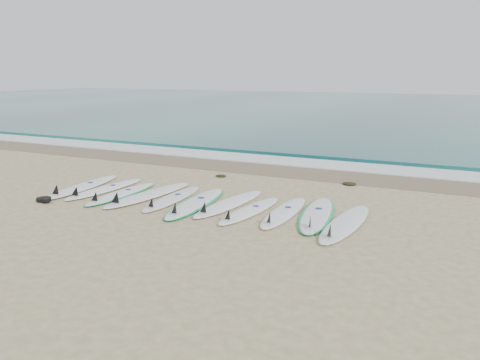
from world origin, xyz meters
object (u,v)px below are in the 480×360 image
at_px(surfboard_10, 345,223).
at_px(leash_coil, 44,199).
at_px(surfboard_0, 82,187).
at_px(surfboard_5, 195,203).

relative_size(surfboard_10, leash_coil, 5.89).
xyz_separation_m(surfboard_0, leash_coil, (0.09, -1.26, -0.01)).
bearing_deg(leash_coil, surfboard_0, 94.20).
height_order(surfboard_10, leash_coil, surfboard_10).
relative_size(surfboard_0, leash_coil, 5.97).
relative_size(surfboard_0, surfboard_5, 0.99).
bearing_deg(leash_coil, surfboard_5, 20.49).
distance_m(surfboard_0, surfboard_5, 3.32).
height_order(surfboard_5, surfboard_10, surfboard_5).
xyz_separation_m(surfboard_5, leash_coil, (-3.22, -1.20, -0.00)).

